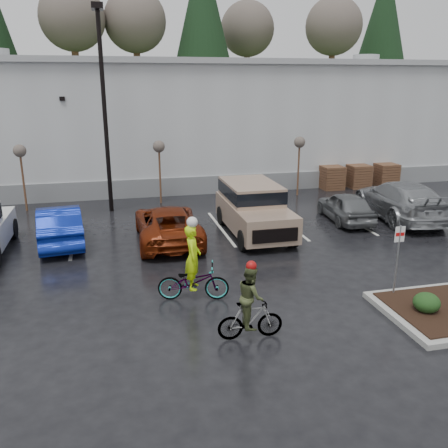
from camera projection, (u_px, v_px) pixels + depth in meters
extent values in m
plane|color=black|center=(270.00, 316.00, 12.67)|extent=(120.00, 120.00, 0.00)
cube|color=#B9BCBE|center=(167.00, 120.00, 32.14)|extent=(60.00, 15.00, 7.00)
cube|color=slate|center=(185.00, 186.00, 25.98)|extent=(60.00, 0.12, 1.00)
cube|color=#999B9E|center=(165.00, 65.00, 31.11)|extent=(60.50, 15.50, 0.30)
cube|color=#1D3817|center=(142.00, 109.00, 53.69)|extent=(80.00, 25.00, 6.00)
cylinder|color=black|center=(105.00, 116.00, 21.65)|extent=(0.20, 0.20, 9.00)
cube|color=black|center=(97.00, 6.00, 20.32)|extent=(0.50, 1.00, 0.25)
cylinder|color=#4E341F|center=(24.00, 182.00, 22.58)|extent=(0.10, 0.10, 2.80)
sphere|color=#544B43|center=(20.00, 151.00, 22.15)|extent=(0.60, 0.60, 0.60)
cylinder|color=#4E341F|center=(160.00, 176.00, 24.03)|extent=(0.10, 0.10, 2.80)
sphere|color=#544B43|center=(159.00, 147.00, 23.60)|extent=(0.60, 0.60, 0.60)
cylinder|color=#4E341F|center=(298.00, 170.00, 25.71)|extent=(0.10, 0.10, 2.80)
sphere|color=#544B43|center=(300.00, 142.00, 25.28)|extent=(0.60, 0.60, 0.60)
cube|color=#4E341F|center=(332.00, 178.00, 27.41)|extent=(1.20, 1.20, 1.35)
cube|color=#4E341F|center=(358.00, 176.00, 27.79)|extent=(1.20, 1.20, 1.35)
cube|color=#4E341F|center=(386.00, 175.00, 28.19)|extent=(1.20, 1.20, 1.35)
ellipsoid|color=#133817|center=(427.00, 303.00, 12.52)|extent=(0.70, 0.70, 0.52)
cylinder|color=gray|center=(397.00, 263.00, 13.39)|extent=(0.05, 0.05, 2.20)
cube|color=white|center=(400.00, 234.00, 13.14)|extent=(0.30, 0.02, 0.45)
cube|color=red|center=(400.00, 234.00, 13.14)|extent=(0.26, 0.02, 0.10)
imported|color=#0D2298|center=(60.00, 225.00, 18.19)|extent=(2.07, 4.65, 1.48)
imported|color=maroon|center=(168.00, 224.00, 18.41)|extent=(2.40, 5.09, 1.41)
imported|color=slate|center=(345.00, 207.00, 21.13)|extent=(1.91, 4.01, 1.32)
imported|color=#96999D|center=(400.00, 200.00, 21.50)|extent=(3.07, 6.15, 1.72)
imported|color=#3F3F44|center=(193.00, 282.00, 13.51)|extent=(2.14, 1.14, 1.07)
imported|color=#BBEF0D|center=(193.00, 257.00, 13.29)|extent=(0.58, 0.76, 1.87)
sphere|color=silver|center=(192.00, 222.00, 13.00)|extent=(0.31, 0.31, 0.31)
imported|color=#3F3F44|center=(250.00, 320.00, 11.45)|extent=(1.57, 0.53, 0.97)
imported|color=#3D4625|center=(251.00, 296.00, 11.27)|extent=(0.44, 0.76, 1.53)
sphere|color=#990C0C|center=(251.00, 266.00, 11.05)|extent=(0.25, 0.25, 0.25)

